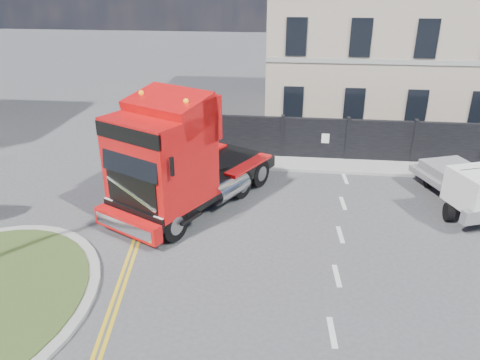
# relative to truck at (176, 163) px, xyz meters

# --- Properties ---
(ground) EXTENTS (120.00, 120.00, 0.00)m
(ground) POSITION_rel_truck_xyz_m (2.60, -2.99, -1.97)
(ground) COLOR #424244
(ground) RESTS_ON ground
(hoarding_fence) EXTENTS (18.80, 0.25, 2.00)m
(hoarding_fence) POSITION_rel_truck_xyz_m (9.15, 6.01, -0.97)
(hoarding_fence) COLOR black
(hoarding_fence) RESTS_ON ground
(georgian_building) EXTENTS (12.30, 10.30, 12.80)m
(georgian_building) POSITION_rel_truck_xyz_m (8.60, 13.51, 3.80)
(georgian_building) COLOR #AFA28B
(georgian_building) RESTS_ON ground
(pavement_far) EXTENTS (20.00, 1.60, 0.12)m
(pavement_far) POSITION_rel_truck_xyz_m (8.60, 5.11, -1.91)
(pavement_far) COLOR #969691
(pavement_far) RESTS_ON ground
(truck) EXTENTS (5.83, 7.76, 4.40)m
(truck) POSITION_rel_truck_xyz_m (0.00, 0.00, 0.00)
(truck) COLOR black
(truck) RESTS_ON ground
(flatbed_pickup) EXTENTS (3.33, 5.06, 1.93)m
(flatbed_pickup) POSITION_rel_truck_xyz_m (10.64, 1.01, -0.93)
(flatbed_pickup) COLOR slate
(flatbed_pickup) RESTS_ON ground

